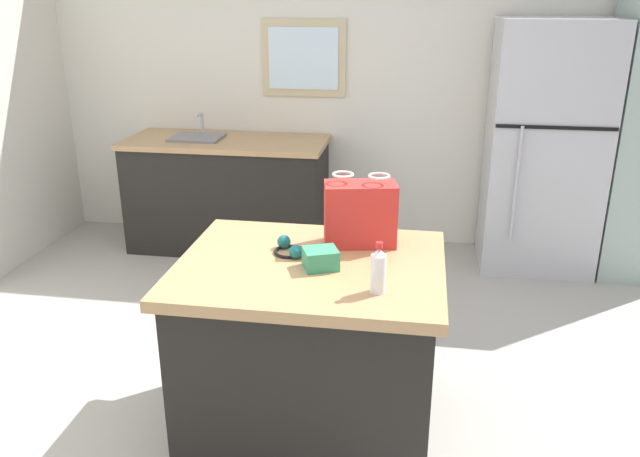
{
  "coord_description": "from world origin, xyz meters",
  "views": [
    {
      "loc": [
        0.46,
        -2.54,
        2.02
      ],
      "look_at": [
        -0.0,
        0.34,
        0.93
      ],
      "focal_mm": 35.86,
      "sensor_mm": 36.0,
      "label": 1
    }
  ],
  "objects_px": {
    "bottle": "(378,270)",
    "refrigerator": "(544,149)",
    "kitchen_island": "(310,347)",
    "small_box": "(321,259)",
    "ear_defenders": "(290,248)",
    "shopping_bag": "(360,214)"
  },
  "relations": [
    {
      "from": "kitchen_island",
      "to": "shopping_bag",
      "type": "xyz_separation_m",
      "value": [
        0.2,
        0.25,
        0.59
      ]
    },
    {
      "from": "small_box",
      "to": "ear_defenders",
      "type": "distance_m",
      "value": 0.22
    },
    {
      "from": "kitchen_island",
      "to": "small_box",
      "type": "xyz_separation_m",
      "value": [
        0.06,
        -0.05,
        0.48
      ]
    },
    {
      "from": "bottle",
      "to": "kitchen_island",
      "type": "bearing_deg",
      "value": 142.15
    },
    {
      "from": "kitchen_island",
      "to": "small_box",
      "type": "distance_m",
      "value": 0.49
    },
    {
      "from": "kitchen_island",
      "to": "ear_defenders",
      "type": "xyz_separation_m",
      "value": [
        -0.11,
        0.09,
        0.46
      ]
    },
    {
      "from": "refrigerator",
      "to": "ear_defenders",
      "type": "relative_size",
      "value": 8.81
    },
    {
      "from": "bottle",
      "to": "ear_defenders",
      "type": "relative_size",
      "value": 1.03
    },
    {
      "from": "shopping_bag",
      "to": "bottle",
      "type": "distance_m",
      "value": 0.52
    },
    {
      "from": "refrigerator",
      "to": "kitchen_island",
      "type": "bearing_deg",
      "value": -121.29
    },
    {
      "from": "refrigerator",
      "to": "small_box",
      "type": "height_order",
      "value": "refrigerator"
    },
    {
      "from": "kitchen_island",
      "to": "small_box",
      "type": "height_order",
      "value": "small_box"
    },
    {
      "from": "kitchen_island",
      "to": "shopping_bag",
      "type": "distance_m",
      "value": 0.67
    },
    {
      "from": "ear_defenders",
      "to": "refrigerator",
      "type": "bearing_deg",
      "value": 55.67
    },
    {
      "from": "shopping_bag",
      "to": "bottle",
      "type": "relative_size",
      "value": 1.68
    },
    {
      "from": "shopping_bag",
      "to": "small_box",
      "type": "xyz_separation_m",
      "value": [
        -0.14,
        -0.31,
        -0.11
      ]
    },
    {
      "from": "kitchen_island",
      "to": "bottle",
      "type": "relative_size",
      "value": 5.53
    },
    {
      "from": "refrigerator",
      "to": "ear_defenders",
      "type": "bearing_deg",
      "value": -124.33
    },
    {
      "from": "shopping_bag",
      "to": "small_box",
      "type": "bearing_deg",
      "value": -114.41
    },
    {
      "from": "small_box",
      "to": "ear_defenders",
      "type": "height_order",
      "value": "small_box"
    },
    {
      "from": "refrigerator",
      "to": "small_box",
      "type": "relative_size",
      "value": 12.77
    },
    {
      "from": "bottle",
      "to": "refrigerator",
      "type": "bearing_deg",
      "value": 67.35
    }
  ]
}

